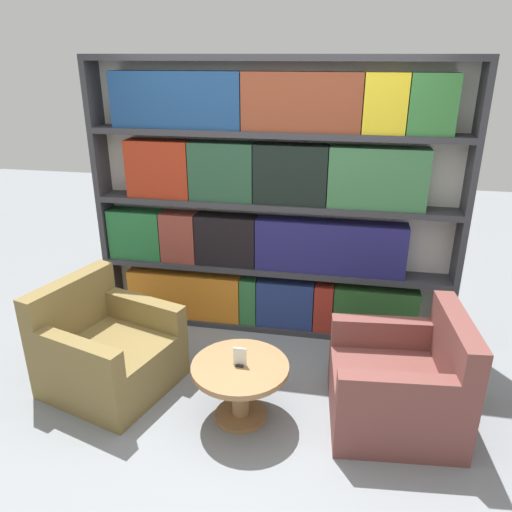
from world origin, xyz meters
The scene contains 6 objects.
ground_plane centered at (0.00, 0.00, 0.00)m, with size 14.00×14.00×0.00m, color gray.
bookshelf centered at (-0.03, 1.36, 1.17)m, with size 3.14×0.30×2.38m.
armchair_left centered at (-1.09, 0.24, 0.28)m, with size 1.05×1.03×0.82m.
armchair_right centered at (1.07, 0.23, 0.28)m, with size 0.92×0.89×0.82m.
coffee_table centered at (-0.01, 0.05, 0.31)m, with size 0.67×0.67×0.43m.
table_sign centered at (-0.01, 0.05, 0.49)m, with size 0.09×0.06×0.13m.
Camera 1 is at (0.63, -2.71, 2.39)m, focal length 35.00 mm.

